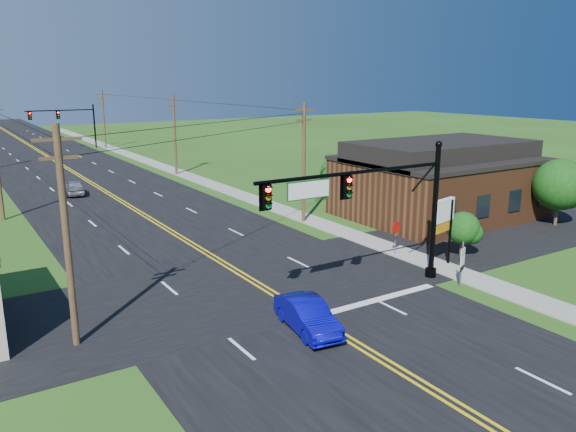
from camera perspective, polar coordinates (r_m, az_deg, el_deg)
ground at (r=21.18m, az=13.44°, el=-16.67°), size 260.00×260.00×0.00m
road_main at (r=64.75m, az=-20.00°, el=3.47°), size 16.00×220.00×0.04m
road_cross at (r=29.85m, az=-3.33°, el=-7.05°), size 70.00×10.00×0.04m
sidewalk at (r=58.63m, az=-7.74°, el=3.20°), size 2.00×160.00×0.08m
signal_mast_main at (r=27.75m, az=8.47°, el=1.41°), size 11.30×0.60×7.48m
signal_mast_far at (r=94.36m, az=-21.70°, el=9.07°), size 10.98×0.60×7.48m
brick_building at (r=46.00m, az=15.06°, el=2.92°), size 14.20×11.20×4.70m
utility_pole_left_a at (r=23.53m, az=-21.61°, el=-1.71°), size 1.80×0.28×9.00m
utility_pole_right_a at (r=41.99m, az=1.63°, el=5.66°), size 1.80×0.28×9.00m
utility_pole_right_b at (r=65.04m, az=-11.44°, el=8.25°), size 1.80×0.28×9.00m
utility_pole_right_c at (r=93.58m, az=-18.22°, el=9.42°), size 1.80×0.28×9.00m
tree_right_front at (r=45.69m, az=25.87°, el=2.88°), size 3.80×3.80×5.00m
tree_right_back at (r=49.11m, az=5.00°, el=4.28°), size 3.00×3.00×4.10m
shrub_corner at (r=35.49m, az=17.37°, el=-1.19°), size 2.00×2.00×2.86m
blue_car at (r=24.47m, az=2.00°, el=-10.14°), size 2.08×4.38×1.39m
distant_car at (r=56.41m, az=-20.86°, el=2.69°), size 2.17×4.25×1.39m
route_sign at (r=30.38m, az=17.28°, el=-4.42°), size 0.59×0.28×2.50m
stop_sign at (r=34.98m, az=10.91°, el=-1.48°), size 0.77×0.15×2.19m
pylon_sign at (r=33.18m, az=15.51°, el=-0.16°), size 1.95×0.73×4.00m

